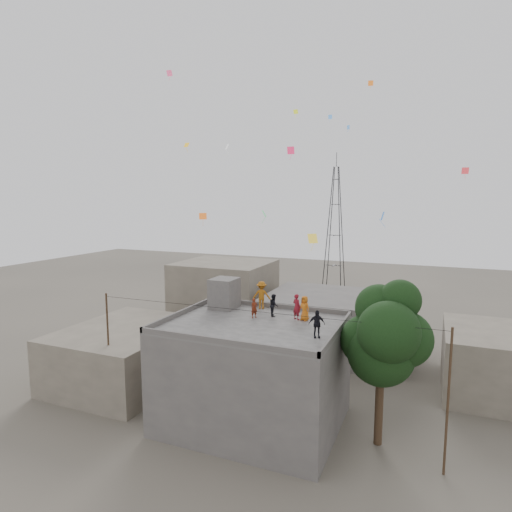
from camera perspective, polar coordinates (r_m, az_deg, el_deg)
The scene contains 18 objects.
ground at distance 27.61m, azimuth -0.35°, elevation -21.23°, with size 140.00×140.00×0.00m, color #4C473E.
main_building at distance 26.28m, azimuth -0.36°, elevation -15.39°, with size 10.00×8.00×6.10m.
parapet at distance 25.21m, azimuth -0.37°, elevation -8.67°, with size 10.00×8.00×0.30m.
stair_head_box at distance 28.60m, azimuth -4.24°, elevation -4.98°, with size 1.60×1.80×2.00m, color #524F4D.
neighbor_west at distance 33.71m, azimuth -16.83°, elevation -12.36°, with size 8.00×10.00×4.00m, color #645C4F.
neighbor_north at distance 38.57m, azimuth 10.72°, elevation -8.84°, with size 12.00×9.00×5.00m, color #524F4D.
neighbor_northwest at distance 44.05m, azimuth -4.20°, elevation -5.33°, with size 9.00×8.00×7.00m, color #645C4F.
neighbor_east at distance 34.42m, azimuth 29.61°, elevation -12.27°, with size 7.00×8.00×4.40m, color #645C4F.
tree at distance 24.06m, azimuth 16.85°, elevation -10.17°, with size 4.90×4.60×9.10m.
utility_line at distance 24.74m, azimuth -0.43°, elevation -14.94°, with size 20.12×0.62×7.40m.
transmission_tower at distance 63.86m, azimuth 10.47°, elevation 3.61°, with size 2.97×2.97×20.01m.
person_red_adult at distance 26.00m, azimuth 5.45°, elevation -6.76°, with size 0.57×0.37×1.57m, color maroon.
person_orange_child at distance 25.87m, azimuth 6.49°, elevation -6.93°, with size 0.73×0.47×1.49m, color #CB6517.
person_dark_child at distance 26.72m, azimuth 2.39°, elevation -6.55°, with size 0.67×0.52×1.38m, color black.
person_dark_adult at distance 22.83m, azimuth 8.10°, elevation -8.96°, with size 0.86×0.36×1.47m, color black.
person_orange_adult at distance 28.38m, azimuth 0.75°, elevation -5.23°, with size 1.19×0.68×1.84m, color #A05A12.
person_red_child at distance 26.28m, azimuth -0.23°, elevation -6.98°, with size 0.44×0.29×1.20m, color maroon.
kites at distance 31.30m, azimuth 5.01°, elevation 12.47°, with size 20.84×18.10×11.76m.
Camera 1 is at (9.49, -22.27, 13.28)m, focal length 30.00 mm.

